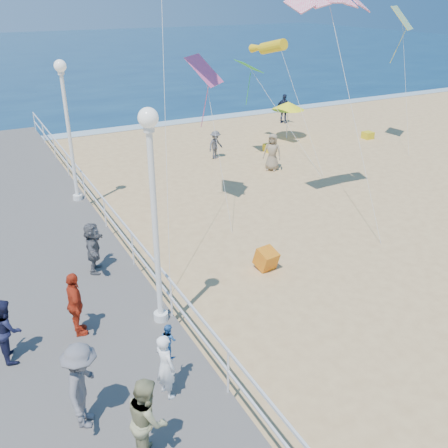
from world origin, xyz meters
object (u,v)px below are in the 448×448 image
beach_walker_b (284,109)px  beach_chair_left (270,148)px  lamp_post_mid (153,199)px  spectator_7 (7,329)px  box_kite (266,261)px  spectator_5 (93,247)px  beach_walker_c (272,152)px  beach_chair_right (368,135)px  beach_walker_a (216,145)px  spectator_3 (75,305)px  spectator_2 (83,386)px  lamp_post_far (67,118)px  spectator_1 (148,419)px  toddler_held (168,340)px  beach_umbrella (288,106)px  woman_holding_toddler (165,366)px

beach_walker_b → beach_chair_left: (-4.29, -4.99, -0.74)m
lamp_post_mid → spectator_7: lamp_post_mid is taller
beach_walker_b → box_kite: size_ratio=3.13×
spectator_5 → box_kite: 5.23m
beach_walker_c → beach_chair_right: (8.10, 2.15, -0.69)m
beach_walker_a → beach_chair_left: (3.14, -0.27, -0.52)m
lamp_post_mid → spectator_3: bearing=168.5°
spectator_2 → beach_walker_c: 16.79m
lamp_post_far → beach_chair_left: lamp_post_far is taller
spectator_1 → spectator_2: 1.50m
spectator_7 → box_kite: spectator_7 is taller
lamp_post_mid → spectator_5: lamp_post_mid is taller
spectator_1 → spectator_5: size_ratio=1.11×
toddler_held → box_kite: size_ratio=1.22×
toddler_held → box_kite: 6.20m
beach_walker_a → box_kite: bearing=-129.7°
beach_umbrella → beach_chair_right: size_ratio=3.89×
spectator_1 → beach_chair_left: 20.25m
spectator_2 → beach_walker_a: 18.04m
woman_holding_toddler → spectator_7: 3.79m
beach_walker_c → box_kite: 9.64m
beach_walker_b → box_kite: bearing=107.6°
woman_holding_toddler → beach_umbrella: bearing=-53.9°
toddler_held → box_kite: toddler_held is taller
woman_holding_toddler → spectator_7: size_ratio=0.98×
toddler_held → beach_chair_right: (18.19, 13.91, -1.41)m
lamp_post_mid → spectator_7: size_ratio=3.56×
box_kite → beach_walker_c: bearing=48.1°
spectator_3 → spectator_2: bearing=173.6°
spectator_3 → beach_walker_c: (11.36, 9.05, -0.33)m
lamp_post_mid → spectator_2: lamp_post_mid is taller
spectator_7 → beach_walker_c: (12.89, 9.20, -0.25)m
spectator_7 → beach_walker_c: bearing=-58.5°
spectator_2 → spectator_5: size_ratio=1.17×
spectator_7 → beach_chair_left: spectator_7 is taller
lamp_post_far → spectator_5: 6.40m
spectator_2 → box_kite: (6.50, 3.90, -1.00)m
spectator_2 → spectator_5: 5.83m
lamp_post_mid → beach_walker_a: 14.94m
lamp_post_mid → beach_walker_a: size_ratio=3.68×
woman_holding_toddler → spectator_5: spectator_5 is taller
lamp_post_far → beach_walker_a: (7.85, 3.37, -2.94)m
beach_walker_b → box_kite: beach_walker_b is taller
toddler_held → spectator_3: (-1.27, 2.71, -0.39)m
lamp_post_mid → lamp_post_far: size_ratio=1.00×
toddler_held → spectator_5: size_ratio=0.47×
lamp_post_mid → box_kite: 5.46m
box_kite → spectator_2: bearing=-157.0°
woman_holding_toddler → beach_chair_left: size_ratio=2.66×
woman_holding_toddler → beach_chair_left: (11.82, 14.57, -0.93)m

